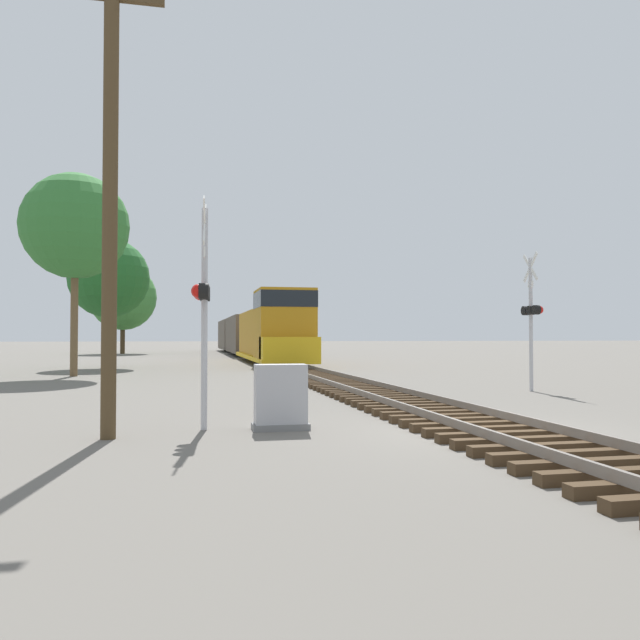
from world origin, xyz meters
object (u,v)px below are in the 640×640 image
(utility_pole, at_px, (110,190))
(tree_mid_background, at_px, (109,278))
(crossing_signal_near, at_px, (203,298))
(tree_far_right, at_px, (75,227))
(freight_train, at_px, (249,335))
(crossing_signal_far, at_px, (532,313))
(relay_cabinet, at_px, (281,398))
(tree_deep_background, at_px, (123,297))

(utility_pole, xyz_separation_m, tree_mid_background, (-2.95, 25.31, 0.70))
(crossing_signal_near, xyz_separation_m, tree_far_right, (-5.12, 17.06, 4.12))
(freight_train, bearing_deg, tree_mid_background, -118.79)
(freight_train, height_order, crossing_signal_near, crossing_signal_near)
(crossing_signal_far, xyz_separation_m, relay_cabinet, (-9.12, -6.41, -1.91))
(crossing_signal_near, xyz_separation_m, crossing_signal_far, (10.57, 6.13, 0.02))
(relay_cabinet, relative_size, tree_deep_background, 0.14)
(tree_mid_background, relative_size, tree_deep_background, 0.81)
(crossing_signal_near, xyz_separation_m, utility_pole, (-1.61, -0.71, 1.82))
(tree_far_right, bearing_deg, utility_pole, -78.83)
(freight_train, relative_size, crossing_signal_far, 10.50)
(relay_cabinet, relative_size, tree_far_right, 0.14)
(crossing_signal_near, relative_size, tree_deep_background, 0.49)
(freight_train, distance_m, crossing_signal_far, 36.37)
(freight_train, bearing_deg, relay_cabinet, -94.85)
(utility_pole, xyz_separation_m, tree_deep_background, (-4.90, 53.91, 1.34))
(tree_far_right, xyz_separation_m, tree_mid_background, (0.56, 7.53, -1.60))
(freight_train, xyz_separation_m, tree_mid_background, (-9.61, -17.48, 3.13))
(crossing_signal_far, distance_m, tree_far_right, 19.56)
(tree_deep_background, bearing_deg, relay_cabinet, -81.53)
(utility_pole, distance_m, tree_far_right, 18.26)
(crossing_signal_far, bearing_deg, utility_pole, 122.27)
(tree_mid_background, xyz_separation_m, tree_deep_background, (-1.95, 28.60, 0.64))
(crossing_signal_near, relative_size, tree_far_right, 0.49)
(tree_far_right, bearing_deg, freight_train, 67.88)
(utility_pole, relative_size, tree_mid_background, 1.14)
(crossing_signal_near, xyz_separation_m, tree_deep_background, (-6.51, 53.20, 3.16))
(utility_pole, bearing_deg, relay_cabinet, 7.93)
(crossing_signal_near, height_order, tree_mid_background, tree_mid_background)
(crossing_signal_near, distance_m, tree_far_right, 18.28)
(crossing_signal_near, bearing_deg, tree_far_right, -159.24)
(freight_train, relative_size, relay_cabinet, 37.85)
(tree_far_right, height_order, tree_deep_background, tree_deep_background)
(freight_train, relative_size, tree_far_right, 5.22)
(freight_train, xyz_separation_m, tree_far_right, (-10.17, -25.01, 4.73))
(relay_cabinet, bearing_deg, tree_mid_background, 103.58)
(crossing_signal_near, height_order, tree_far_right, tree_far_right)
(tree_mid_background, height_order, tree_deep_background, tree_deep_background)
(utility_pole, distance_m, tree_deep_background, 54.15)
(freight_train, xyz_separation_m, crossing_signal_far, (5.52, -35.94, 0.63))
(tree_deep_background, bearing_deg, utility_pole, -84.81)
(crossing_signal_far, distance_m, utility_pole, 14.09)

